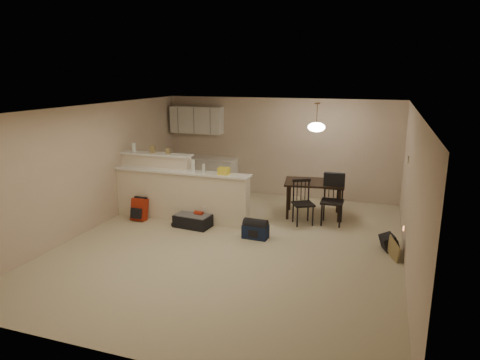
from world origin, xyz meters
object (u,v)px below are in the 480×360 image
at_px(dining_chair_near, 303,203).
at_px(red_backpack, 139,209).
at_px(pendant_lamp, 316,127).
at_px(dining_chair_far, 332,200).
at_px(dining_table, 314,186).
at_px(suitcase, 194,221).
at_px(navy_duffel, 255,231).
at_px(black_daypack, 389,243).

bearing_deg(dining_chair_near, red_backpack, 165.97).
bearing_deg(pendant_lamp, dining_chair_far, -42.52).
relative_size(dining_table, suitcase, 1.86).
distance_m(dining_chair_near, dining_chair_far, 0.61).
distance_m(dining_chair_far, navy_duffel, 1.85).
distance_m(navy_duffel, black_daypack, 2.44).
relative_size(pendant_lamp, red_backpack, 1.30).
bearing_deg(dining_chair_near, dining_table, 50.87).
bearing_deg(red_backpack, black_daypack, 1.37).
relative_size(dining_chair_far, red_backpack, 2.20).
bearing_deg(suitcase, dining_chair_far, 27.16).
height_order(dining_chair_far, black_daypack, dining_chair_far).
height_order(dining_table, dining_chair_near, dining_chair_near).
relative_size(dining_table, red_backpack, 2.88).
height_order(pendant_lamp, suitcase, pendant_lamp).
distance_m(dining_table, dining_chair_far, 0.64).
bearing_deg(red_backpack, dining_chair_near, 15.77).
bearing_deg(dining_chair_near, suitcase, 173.95).
height_order(pendant_lamp, black_daypack, pendant_lamp).
xyz_separation_m(dining_table, dining_chair_far, (0.46, -0.42, -0.17)).
bearing_deg(dining_table, red_backpack, -165.66).
height_order(pendant_lamp, navy_duffel, pendant_lamp).
height_order(dining_table, navy_duffel, dining_table).
distance_m(pendant_lamp, black_daypack, 2.86).
xyz_separation_m(suitcase, red_backpack, (-1.28, 0.00, 0.11)).
relative_size(pendant_lamp, dining_chair_far, 0.59).
xyz_separation_m(pendant_lamp, suitcase, (-2.23, -1.48, -1.86)).
bearing_deg(red_backpack, suitcase, 1.37).
relative_size(dining_chair_far, navy_duffel, 2.16).
distance_m(dining_chair_near, navy_duffel, 1.34).
xyz_separation_m(dining_chair_far, navy_duffel, (-1.28, -1.27, -0.39)).
bearing_deg(dining_table, dining_chair_near, -109.21).
distance_m(dining_table, red_backpack, 3.83).
bearing_deg(navy_duffel, dining_chair_far, 47.31).
relative_size(red_backpack, black_daypack, 1.50).
bearing_deg(pendant_lamp, dining_table, 0.00).
bearing_deg(black_daypack, navy_duffel, 76.07).
relative_size(navy_duffel, black_daypack, 1.53).
distance_m(dining_chair_far, suitcase, 2.92).
distance_m(pendant_lamp, suitcase, 3.26).
relative_size(dining_chair_far, black_daypack, 3.30).
bearing_deg(pendant_lamp, red_backpack, -157.14).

